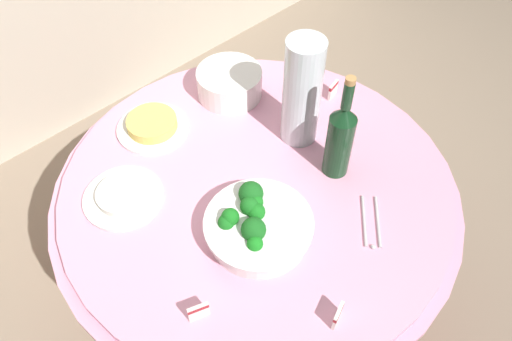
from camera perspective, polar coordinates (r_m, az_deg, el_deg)
ground_plane at (r=2.07m, az=0.00°, el=-14.18°), size 6.00×6.00×0.00m
buffet_table at (r=1.73m, az=0.00°, el=-8.81°), size 1.16×1.16×0.74m
broccoli_bowl at (r=1.30m, az=0.07°, el=-6.15°), size 0.28×0.28×0.11m
plate_stack at (r=1.66m, az=-2.99°, el=9.75°), size 0.21×0.21×0.09m
wine_bottle at (r=1.39m, az=9.40°, el=3.60°), size 0.07×0.07×0.34m
decorative_fruit_vase at (r=1.46m, az=5.14°, el=8.20°), size 0.11×0.11×0.34m
serving_tongs at (r=1.38m, az=12.78°, el=-5.78°), size 0.15×0.14×0.01m
food_plate_noodles at (r=1.59m, az=-11.52°, el=4.97°), size 0.22×0.22×0.04m
food_plate_rice at (r=1.43m, az=-14.67°, el=-2.78°), size 0.22×0.22×0.03m
label_placard_front at (r=1.68m, az=8.64°, el=8.99°), size 0.05×0.02×0.05m
label_placard_mid at (r=1.20m, az=-6.46°, el=-15.39°), size 0.05×0.03×0.05m
label_placard_rear at (r=1.21m, az=9.17°, el=-15.67°), size 0.05×0.03×0.05m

